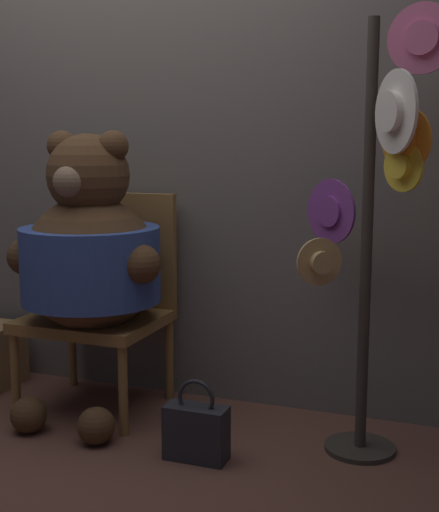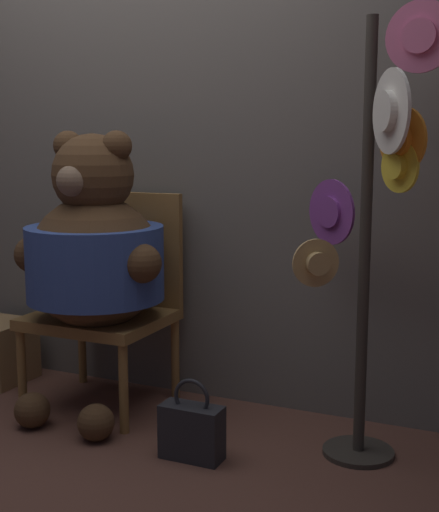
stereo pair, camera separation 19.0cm
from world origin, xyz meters
The scene contains 6 objects.
ground_plane centered at (0.00, 0.00, 0.00)m, with size 14.00×14.00×0.00m, color brown.
wall_back centered at (0.00, 0.58, 1.31)m, with size 8.00×0.10×2.62m.
chair centered at (-0.11, 0.31, 0.51)m, with size 0.60×0.52×0.98m.
teddy_bear centered at (-0.07, 0.13, 0.73)m, with size 0.73×0.65×1.26m.
hat_display_rack centered at (1.14, 0.14, 0.97)m, with size 0.57×0.46×1.70m.
handbag_on_ground centered at (0.53, -0.12, 0.12)m, with size 0.24×0.11×0.32m.
Camera 1 is at (1.53, -2.52, 1.22)m, focal length 50.00 mm.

